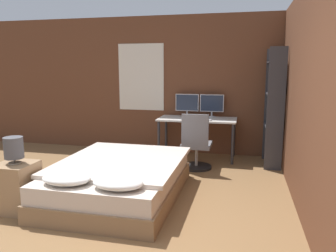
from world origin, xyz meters
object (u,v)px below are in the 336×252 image
bed (119,179)px  monitor_right (212,104)px  monitor_left (187,104)px  office_chair (196,147)px  keyboard (196,120)px  bedside_lamp (14,148)px  bookshelf (274,105)px  desk (197,123)px  computer_mouse (210,120)px  nightstand (17,187)px

bed → monitor_right: bearing=68.1°
monitor_left → office_chair: monitor_left is taller
monitor_left → monitor_right: (0.48, 0.00, 0.00)m
keyboard → bedside_lamp: bearing=-124.2°
monitor_right → bookshelf: 1.19m
bookshelf → keyboard: bearing=-178.5°
monitor_right → bookshelf: (1.11, -0.44, 0.07)m
bookshelf → monitor_right: bearing=158.4°
office_chair → keyboard: bearing=100.3°
bedside_lamp → monitor_right: (1.99, 3.06, 0.24)m
bedside_lamp → desk: (1.75, 2.82, -0.10)m
bedside_lamp → office_chair: size_ratio=0.33×
bedside_lamp → computer_mouse: size_ratio=4.52×
desk → office_chair: 0.77m
nightstand → monitor_left: size_ratio=1.28×
monitor_left → bookshelf: 1.65m
keyboard → desk: bearing=90.0°
bedside_lamp → monitor_left: bearing=63.7°
computer_mouse → office_chair: office_chair is taller
monitor_left → bedside_lamp: bearing=-116.3°
bed → keyboard: bearing=69.4°
desk → monitor_right: (0.24, 0.24, 0.34)m
nightstand → monitor_left: bearing=63.7°
office_chair → bed: bearing=-119.0°
bed → keyboard: size_ratio=5.98×
desk → bedside_lamp: bearing=-121.9°
monitor_right → bed: bearing=-111.9°
bed → computer_mouse: size_ratio=29.65×
monitor_right → desk: bearing=-135.2°
nightstand → bookshelf: 4.13m
desk → monitor_left: size_ratio=3.19×
monitor_left → monitor_right: same height
keyboard → computer_mouse: bearing=0.0°
office_chair → bookshelf: 1.52m
bed → computer_mouse: 2.23m
bed → desk: desk is taller
bedside_lamp → monitor_right: size_ratio=0.70×
desk → keyboard: (-0.00, -0.24, 0.10)m
bedside_lamp → monitor_left: size_ratio=0.70×
bed → nightstand: bearing=-147.3°
keyboard → bookshelf: 1.38m
nightstand → office_chair: bearing=49.0°
bed → office_chair: bearing=61.0°
bed → bookshelf: size_ratio=1.02×
bed → nightstand: nightstand is taller
keyboard → bookshelf: bearing=1.5°
desk → computer_mouse: 0.37m
bed → bookshelf: bearing=43.4°
computer_mouse → nightstand: bearing=-128.0°
bedside_lamp → bookshelf: (3.10, 2.62, 0.31)m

